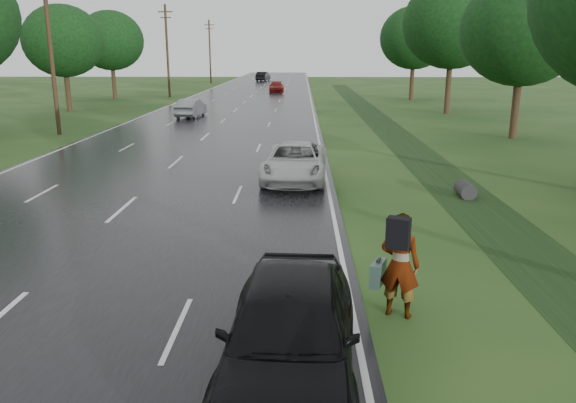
# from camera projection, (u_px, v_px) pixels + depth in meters

# --- Properties ---
(road) EXTENTS (14.00, 180.00, 0.04)m
(road) POSITION_uv_depth(u_px,v_px,m) (241.00, 105.00, 53.75)
(road) COLOR black
(road) RESTS_ON ground
(edge_stripe_east) EXTENTS (0.12, 180.00, 0.01)m
(edge_stripe_east) POSITION_uv_depth(u_px,v_px,m) (312.00, 105.00, 53.60)
(edge_stripe_east) COLOR silver
(edge_stripe_east) RESTS_ON road
(edge_stripe_west) EXTENTS (0.12, 180.00, 0.01)m
(edge_stripe_west) POSITION_uv_depth(u_px,v_px,m) (171.00, 105.00, 53.90)
(edge_stripe_west) COLOR silver
(edge_stripe_west) RESTS_ON road
(center_line) EXTENTS (0.12, 180.00, 0.01)m
(center_line) POSITION_uv_depth(u_px,v_px,m) (241.00, 105.00, 53.75)
(center_line) COLOR silver
(center_line) RESTS_ON road
(drainage_ditch) EXTENTS (2.20, 120.00, 0.56)m
(drainage_ditch) POSITION_uv_depth(u_px,v_px,m) (416.00, 153.00, 28.09)
(drainage_ditch) COLOR black
(drainage_ditch) RESTS_ON ground
(utility_pole_mid) EXTENTS (1.60, 0.26, 10.00)m
(utility_pole_mid) POSITION_uv_depth(u_px,v_px,m) (50.00, 47.00, 33.31)
(utility_pole_mid) COLOR #3A2918
(utility_pole_mid) RESTS_ON ground
(utility_pole_far) EXTENTS (1.60, 0.26, 10.00)m
(utility_pole_far) POSITION_uv_depth(u_px,v_px,m) (167.00, 50.00, 62.29)
(utility_pole_far) COLOR #3A2918
(utility_pole_far) RESTS_ON ground
(utility_pole_distant) EXTENTS (1.60, 0.26, 10.00)m
(utility_pole_distant) POSITION_uv_depth(u_px,v_px,m) (210.00, 51.00, 91.27)
(utility_pole_distant) COLOR #3A2918
(utility_pole_distant) RESTS_ON ground
(tree_east_c) EXTENTS (7.00, 7.00, 9.29)m
(tree_east_c) POSITION_uv_depth(u_px,v_px,m) (523.00, 30.00, 31.48)
(tree_east_c) COLOR #3A2918
(tree_east_c) RESTS_ON ground
(tree_east_d) EXTENTS (8.00, 8.00, 10.76)m
(tree_east_d) POSITION_uv_depth(u_px,v_px,m) (453.00, 23.00, 44.76)
(tree_east_d) COLOR #3A2918
(tree_east_d) RESTS_ON ground
(tree_east_f) EXTENTS (7.20, 7.20, 9.62)m
(tree_east_f) POSITION_uv_depth(u_px,v_px,m) (414.00, 38.00, 58.49)
(tree_east_f) COLOR #3A2918
(tree_east_f) RESTS_ON ground
(tree_west_d) EXTENTS (6.60, 6.60, 8.80)m
(tree_west_d) POSITION_uv_depth(u_px,v_px,m) (63.00, 41.00, 46.78)
(tree_west_d) COLOR #3A2918
(tree_west_d) RESTS_ON ground
(tree_west_f) EXTENTS (7.00, 7.00, 9.29)m
(tree_west_f) POSITION_uv_depth(u_px,v_px,m) (111.00, 41.00, 60.24)
(tree_west_f) COLOR #3A2918
(tree_west_f) RESTS_ON ground
(pedestrian) EXTENTS (1.00, 1.04, 2.05)m
(pedestrian) POSITION_uv_depth(u_px,v_px,m) (398.00, 264.00, 10.55)
(pedestrian) COLOR #A5998C
(pedestrian) RESTS_ON ground
(white_pickup) EXTENTS (2.69, 5.33, 1.45)m
(white_pickup) POSITION_uv_depth(u_px,v_px,m) (295.00, 162.00, 21.89)
(white_pickup) COLOR silver
(white_pickup) RESTS_ON road
(dark_sedan) EXTENTS (2.25, 5.07, 1.69)m
(dark_sedan) POSITION_uv_depth(u_px,v_px,m) (290.00, 332.00, 8.33)
(dark_sedan) COLOR black
(dark_sedan) RESTS_ON road
(silver_sedan) EXTENTS (1.86, 4.34, 1.39)m
(silver_sedan) POSITION_uv_depth(u_px,v_px,m) (191.00, 108.00, 43.47)
(silver_sedan) COLOR #999DA1
(silver_sedan) RESTS_ON road
(far_car_red) EXTENTS (2.12, 4.68, 1.33)m
(far_car_red) POSITION_uv_depth(u_px,v_px,m) (276.00, 87.00, 70.49)
(far_car_red) COLOR maroon
(far_car_red) RESTS_ON road
(far_car_dark) EXTENTS (2.38, 5.02, 1.59)m
(far_car_dark) POSITION_uv_depth(u_px,v_px,m) (263.00, 76.00, 98.52)
(far_car_dark) COLOR black
(far_car_dark) RESTS_ON road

